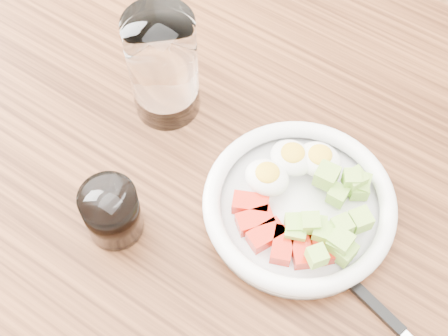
# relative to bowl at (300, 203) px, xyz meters

# --- Properties ---
(dining_table) EXTENTS (1.50, 0.90, 0.77)m
(dining_table) POSITION_rel_bowl_xyz_m (-0.09, -0.03, -0.12)
(dining_table) COLOR brown
(dining_table) RESTS_ON ground
(bowl) EXTENTS (0.23, 0.23, 0.06)m
(bowl) POSITION_rel_bowl_xyz_m (0.00, 0.00, 0.00)
(bowl) COLOR white
(bowl) RESTS_ON dining_table
(fork) EXTENTS (0.19, 0.06, 0.01)m
(fork) POSITION_rel_bowl_xyz_m (0.15, -0.06, -0.02)
(fork) COLOR black
(fork) RESTS_ON dining_table
(water_glass) EXTENTS (0.09, 0.09, 0.16)m
(water_glass) POSITION_rel_bowl_xyz_m (-0.23, 0.04, 0.06)
(water_glass) COLOR white
(water_glass) RESTS_ON dining_table
(coffee_glass) EXTENTS (0.07, 0.07, 0.08)m
(coffee_glass) POSITION_rel_bowl_xyz_m (-0.17, -0.14, 0.02)
(coffee_glass) COLOR white
(coffee_glass) RESTS_ON dining_table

